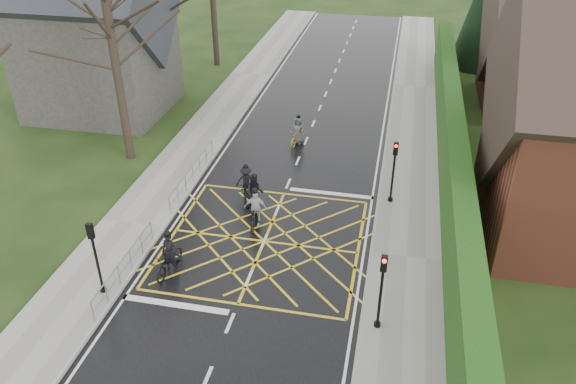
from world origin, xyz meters
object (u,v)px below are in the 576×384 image
at_px(cyclist_lead, 298,134).
at_px(cyclist_rear, 169,259).
at_px(cyclist_back, 255,196).
at_px(cyclist_front, 255,212).
at_px(cyclist_mid, 246,185).

bearing_deg(cyclist_lead, cyclist_rear, -89.79).
height_order(cyclist_back, cyclist_lead, cyclist_back).
bearing_deg(cyclist_back, cyclist_rear, -119.66).
bearing_deg(cyclist_front, cyclist_mid, 111.48).
xyz_separation_m(cyclist_rear, cyclist_front, (2.47, 3.84, 0.07)).
bearing_deg(cyclist_front, cyclist_rear, -126.10).
height_order(cyclist_mid, cyclist_front, cyclist_front).
distance_m(cyclist_rear, cyclist_front, 4.56).
bearing_deg(cyclist_rear, cyclist_mid, 83.63).
distance_m(cyclist_back, cyclist_mid, 1.27).
xyz_separation_m(cyclist_rear, cyclist_mid, (1.40, 6.14, 0.01)).
bearing_deg(cyclist_mid, cyclist_back, -71.98).
xyz_separation_m(cyclist_mid, cyclist_lead, (1.34, 6.17, -0.03)).
distance_m(cyclist_rear, cyclist_back, 5.51).
distance_m(cyclist_rear, cyclist_lead, 12.61).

